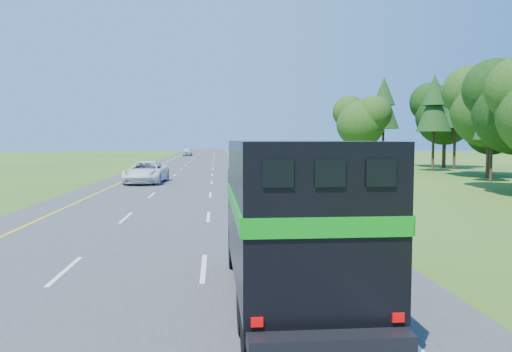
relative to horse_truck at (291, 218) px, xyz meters
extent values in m
cube|color=#38383A|center=(-3.73, 42.14, -1.86)|extent=(15.00, 260.00, 0.04)
cube|color=yellow|center=(-9.23, 42.14, -1.84)|extent=(0.15, 260.00, 0.01)
cube|color=white|center=(1.77, 42.14, -1.84)|extent=(0.15, 260.00, 0.01)
cylinder|color=black|center=(-1.04, 3.14, -1.31)|extent=(0.35, 1.07, 1.07)
cylinder|color=black|center=(0.99, 3.16, -1.31)|extent=(0.35, 1.07, 1.07)
cylinder|color=black|center=(-1.01, -1.50, -1.31)|extent=(0.35, 1.07, 1.07)
cylinder|color=black|center=(1.03, -1.49, -1.31)|extent=(0.35, 1.07, 1.07)
cylinder|color=black|center=(-1.00, -2.67, -1.31)|extent=(0.35, 1.07, 1.07)
cylinder|color=black|center=(1.04, -2.65, -1.31)|extent=(0.35, 1.07, 1.07)
cube|color=black|center=(0.00, 0.05, -1.20)|extent=(2.38, 7.76, 0.27)
cube|color=black|center=(-0.02, 3.05, -0.14)|extent=(2.39, 1.76, 1.84)
cube|color=black|center=(-0.03, 3.95, 0.34)|extent=(2.13, 0.07, 0.58)
cube|color=black|center=(0.00, -0.63, 0.27)|extent=(2.46, 5.63, 2.66)
cube|color=#078A11|center=(0.02, -3.45, 0.41)|extent=(2.42, 0.06, 0.29)
cube|color=#078A11|center=(-1.23, -0.63, 0.41)|extent=(0.08, 5.62, 0.29)
cube|color=#078A11|center=(1.23, -0.62, 0.41)|extent=(0.08, 5.62, 0.29)
cube|color=black|center=(-0.70, -3.46, 1.17)|extent=(0.44, 0.04, 0.39)
cube|color=black|center=(0.02, -3.45, 1.17)|extent=(0.44, 0.04, 0.39)
cube|color=black|center=(0.75, -3.45, 1.17)|extent=(0.44, 0.04, 0.39)
cube|color=#B20505|center=(-0.99, -3.46, -0.91)|extent=(0.17, 0.04, 0.14)
cube|color=#B20505|center=(1.04, -3.45, -0.91)|extent=(0.17, 0.04, 0.14)
imported|color=white|center=(-7.10, 30.04, -0.97)|extent=(3.24, 6.42, 1.74)
imported|color=#B9BAC1|center=(-7.57, 96.93, -1.02)|extent=(1.97, 4.87, 1.66)
cube|color=#FF3C0D|center=(4.89, 10.27, -1.35)|extent=(0.08, 0.04, 1.06)
cube|color=white|center=(4.89, 10.27, -1.07)|extent=(0.09, 0.05, 0.12)
camera|label=1|loc=(-1.56, -10.23, 1.63)|focal=35.00mm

